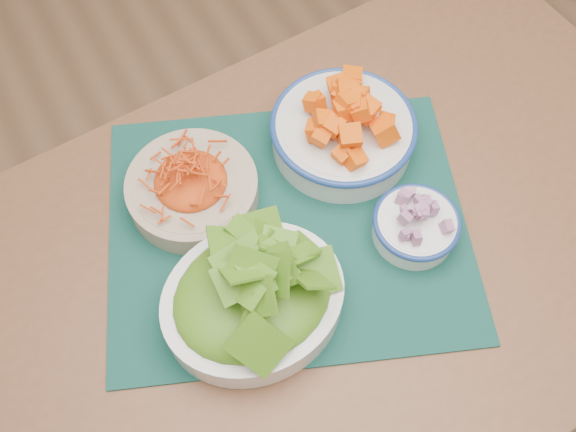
% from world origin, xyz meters
% --- Properties ---
extents(table, '(1.23, 0.86, 0.75)m').
position_xyz_m(table, '(0.19, 0.14, 0.65)').
color(table, brown).
rests_on(table, ground).
extents(placemat, '(0.68, 0.62, 0.00)m').
position_xyz_m(placemat, '(0.10, 0.20, 0.75)').
color(placemat, '#0A2C27').
rests_on(placemat, table).
extents(carrot_bowl, '(0.26, 0.26, 0.08)m').
position_xyz_m(carrot_bowl, '(-0.01, 0.31, 0.79)').
color(carrot_bowl, tan).
rests_on(carrot_bowl, placemat).
extents(squash_bowl, '(0.28, 0.28, 0.11)m').
position_xyz_m(squash_bowl, '(0.25, 0.29, 0.81)').
color(squash_bowl, silver).
rests_on(squash_bowl, placemat).
extents(lettuce_bowl, '(0.26, 0.23, 0.12)m').
position_xyz_m(lettuce_bowl, '(-0.01, 0.10, 0.81)').
color(lettuce_bowl, white).
rests_on(lettuce_bowl, placemat).
extents(onion_bowl, '(0.15, 0.15, 0.06)m').
position_xyz_m(onion_bowl, '(0.26, 0.09, 0.79)').
color(onion_bowl, white).
rests_on(onion_bowl, placemat).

